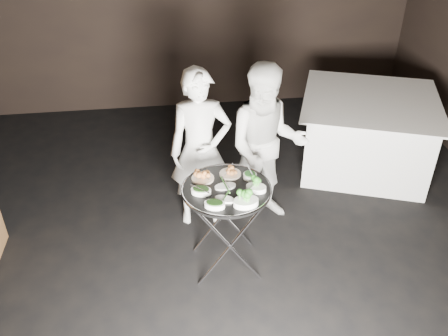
{
  "coord_description": "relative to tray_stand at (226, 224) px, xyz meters",
  "views": [
    {
      "loc": [
        -0.56,
        -3.1,
        3.09
      ],
      "look_at": [
        -0.11,
        0.19,
        0.95
      ],
      "focal_mm": 38.0,
      "sensor_mm": 36.0,
      "label": 1
    }
  ],
  "objects": [
    {
      "name": "greens_bowl",
      "position": [
        0.22,
        0.12,
        0.41
      ],
      "size": [
        0.12,
        0.12,
        0.07
      ],
      "rotation": [
        0.0,
        0.0,
        0.39
      ],
      "color": "white",
      "rests_on": "serving_tray"
    },
    {
      "name": "broccoli_bowl_b",
      "position": [
        0.12,
        -0.24,
        0.42
      ],
      "size": [
        0.21,
        0.16,
        0.08
      ],
      "rotation": [
        0.0,
        0.0,
        0.1
      ],
      "color": "white",
      "rests_on": "serving_tray"
    },
    {
      "name": "tray_stand",
      "position": [
        0.0,
        0.0,
        0.0
      ],
      "size": [
        0.57,
        0.48,
        0.83
      ],
      "rotation": [
        0.0,
        0.0,
        0.16
      ],
      "color": "silver",
      "rests_on": "floor"
    },
    {
      "name": "wall_back",
      "position": [
        0.11,
        3.49,
        1.03
      ],
      "size": [
        6.0,
        0.05,
        3.0
      ],
      "primitive_type": "cube",
      "color": "black",
      "rests_on": "floor"
    },
    {
      "name": "spinach_bowl_b",
      "position": [
        -0.13,
        -0.24,
        0.41
      ],
      "size": [
        0.19,
        0.15,
        0.07
      ],
      "rotation": [
        0.0,
        0.0,
        -0.29
      ],
      "color": "white",
      "rests_on": "serving_tray"
    },
    {
      "name": "potato_plate_b",
      "position": [
        0.06,
        0.2,
        0.41
      ],
      "size": [
        0.18,
        0.18,
        0.07
      ],
      "rotation": [
        0.0,
        0.0,
        -0.04
      ],
      "color": "beige",
      "rests_on": "serving_tray"
    },
    {
      "name": "broccoli_bowl_a",
      "position": [
        0.23,
        -0.06,
        0.41
      ],
      "size": [
        0.2,
        0.17,
        0.07
      ],
      "rotation": [
        0.0,
        0.0,
        -0.39
      ],
      "color": "white",
      "rests_on": "serving_tray"
    },
    {
      "name": "spinach_bowl_a",
      "position": [
        -0.21,
        -0.04,
        0.41
      ],
      "size": [
        0.19,
        0.15,
        0.07
      ],
      "rotation": [
        0.0,
        0.0,
        -0.29
      ],
      "color": "white",
      "rests_on": "serving_tray"
    },
    {
      "name": "asparagus_plate_b",
      "position": [
        -0.04,
        -0.16,
        0.4
      ],
      "size": [
        0.19,
        0.15,
        0.03
      ],
      "rotation": [
        0.0,
        0.0,
        -0.46
      ],
      "color": "white",
      "rests_on": "serving_tray"
    },
    {
      "name": "waiter_right",
      "position": [
        0.48,
        0.68,
        0.35
      ],
      "size": [
        0.85,
        0.7,
        1.64
      ],
      "primitive_type": "imported",
      "rotation": [
        0.0,
        0.0,
        -0.1
      ],
      "color": "silver",
      "rests_on": "floor"
    },
    {
      "name": "serving_tray",
      "position": [
        0.0,
        0.0,
        0.37
      ],
      "size": [
        0.75,
        0.75,
        0.04
      ],
      "color": "black",
      "rests_on": "tray_stand"
    },
    {
      "name": "dining_table",
      "position": [
        1.86,
        1.48,
        -0.03
      ],
      "size": [
        1.5,
        1.5,
        0.86
      ],
      "rotation": [
        0.0,
        0.0,
        -0.36
      ],
      "color": "white",
      "rests_on": "floor"
    },
    {
      "name": "floor",
      "position": [
        0.11,
        -0.04,
        -0.49
      ],
      "size": [
        6.0,
        7.0,
        0.05
      ],
      "primitive_type": "cube",
      "color": "black",
      "rests_on": "ground"
    },
    {
      "name": "waiter_left",
      "position": [
        -0.15,
        0.71,
        0.34
      ],
      "size": [
        0.59,
        0.39,
        1.61
      ],
      "primitive_type": "imported",
      "rotation": [
        0.0,
        0.0,
        0.0
      ],
      "color": "silver",
      "rests_on": "floor"
    },
    {
      "name": "serving_utensils",
      "position": [
        0.02,
        0.07,
        0.43
      ],
      "size": [
        0.58,
        0.42,
        0.01
      ],
      "color": "silver",
      "rests_on": "serving_tray"
    },
    {
      "name": "asparagus_plate_a",
      "position": [
        -0.01,
        0.02,
        0.4
      ],
      "size": [
        0.19,
        0.13,
        0.04
      ],
      "rotation": [
        0.0,
        0.0,
        0.16
      ],
      "color": "white",
      "rests_on": "serving_tray"
    },
    {
      "name": "potato_plate_a",
      "position": [
        -0.18,
        0.16,
        0.41
      ],
      "size": [
        0.2,
        0.2,
        0.07
      ],
      "rotation": [
        0.0,
        0.0,
        0.41
      ],
      "color": "beige",
      "rests_on": "serving_tray"
    }
  ]
}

